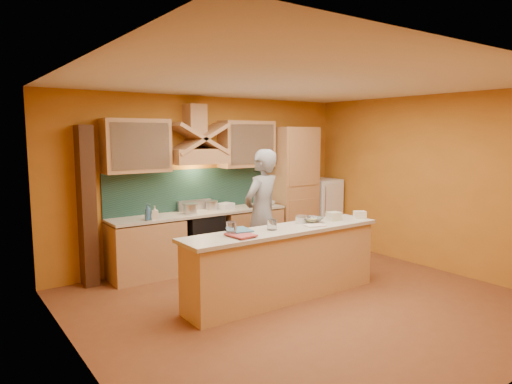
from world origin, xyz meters
TOP-DOWN VIEW (x-y plane):
  - floor at (0.00, 0.00)m, footprint 5.50×5.00m
  - ceiling at (0.00, 0.00)m, footprint 5.50×5.00m
  - wall_back at (0.00, 2.50)m, footprint 5.50×0.02m
  - wall_front at (0.00, -2.50)m, footprint 5.50×0.02m
  - wall_left at (-2.75, 0.00)m, footprint 0.02×5.00m
  - wall_right at (2.75, 0.00)m, footprint 0.02×5.00m
  - base_cabinet_left at (-1.25, 2.20)m, footprint 1.10×0.60m
  - base_cabinet_right at (0.65, 2.20)m, footprint 1.10×0.60m
  - counter_top at (-0.30, 2.20)m, footprint 3.00×0.62m
  - stove at (-0.30, 2.20)m, footprint 0.60×0.58m
  - backsplash at (-0.30, 2.48)m, footprint 3.00×0.03m
  - range_hood at (-0.30, 2.25)m, footprint 0.92×0.50m
  - hood_chimney at (-0.30, 2.35)m, footprint 0.30×0.30m
  - upper_cabinet_left at (-1.30, 2.33)m, footprint 1.00×0.35m
  - upper_cabinet_right at (0.70, 2.33)m, footprint 1.00×0.35m
  - pantry_column at (1.65, 2.20)m, footprint 0.80×0.60m
  - fridge at (2.40, 2.20)m, footprint 0.58×0.60m
  - trim_column_left at (-2.05, 2.35)m, footprint 0.20×0.30m
  - island_body at (-0.10, 0.30)m, footprint 2.80×0.55m
  - island_top at (-0.10, 0.30)m, footprint 2.90×0.62m
  - person at (0.20, 1.21)m, footprint 0.82×0.67m
  - pot_large at (-0.51, 2.15)m, footprint 0.28×0.28m
  - pot_small at (-0.05, 2.28)m, footprint 0.23×0.23m
  - soap_bottle_a at (-1.18, 1.97)m, footprint 0.12×0.12m
  - soap_bottle_b at (-1.28, 2.01)m, footprint 0.13×0.13m
  - bowl_back at (1.05, 2.14)m, footprint 0.27×0.27m
  - dish_rack at (0.19, 2.23)m, footprint 0.31×0.27m
  - book_lower at (-0.96, 0.21)m, footprint 0.29×0.37m
  - book_upper at (-0.85, 0.42)m, footprint 0.29×0.37m
  - jar_large at (-0.90, 0.33)m, footprint 0.15×0.15m
  - jar_small at (-0.28, 0.32)m, footprint 0.13×0.13m
  - kitchen_scale at (0.31, 0.43)m, footprint 0.12×0.12m
  - mixing_bowl at (0.47, 0.38)m, footprint 0.36×0.36m
  - cloth at (0.34, 0.18)m, footprint 0.30×0.26m
  - grocery_bag_a at (0.84, 0.32)m, footprint 0.20×0.16m
  - grocery_bag_b at (1.28, 0.23)m, footprint 0.21×0.20m

SIDE VIEW (x-z plane):
  - floor at x=0.00m, z-range -0.01..0.01m
  - base_cabinet_left at x=-1.25m, z-range 0.00..0.86m
  - base_cabinet_right at x=0.65m, z-range 0.00..0.86m
  - island_body at x=-0.10m, z-range 0.00..0.88m
  - stove at x=-0.30m, z-range 0.00..0.90m
  - fridge at x=2.40m, z-range 0.00..1.30m
  - counter_top at x=-0.30m, z-range 0.88..0.92m
  - island_top at x=-0.10m, z-range 0.90..0.95m
  - cloth at x=0.34m, z-range 0.94..0.96m
  - bowl_back at x=1.05m, z-range 0.92..0.99m
  - book_lower at x=-0.96m, z-range 0.94..0.98m
  - dish_rack at x=0.19m, z-range 0.92..1.01m
  - pot_small at x=-0.05m, z-range 0.90..1.05m
  - person at x=0.20m, z-range 0.00..1.95m
  - book_upper at x=-0.85m, z-range 0.97..0.99m
  - mixing_bowl at x=0.47m, z-range 0.95..1.02m
  - pot_large at x=-0.51m, z-range 0.90..1.07m
  - kitchen_scale at x=0.31m, z-range 0.95..1.04m
  - grocery_bag_b at x=1.28m, z-range 0.95..1.05m
  - grocery_bag_a at x=0.84m, z-range 0.94..1.07m
  - jar_small at x=-0.28m, z-range 0.95..1.08m
  - soap_bottle_a at x=-1.18m, z-range 0.92..1.13m
  - jar_large at x=-0.90m, z-range 0.95..1.12m
  - soap_bottle_b at x=-1.28m, z-range 0.92..1.17m
  - pantry_column at x=1.65m, z-range 0.00..2.30m
  - trim_column_left at x=-2.05m, z-range 0.00..2.30m
  - backsplash at x=-0.30m, z-range 0.90..1.60m
  - wall_back at x=0.00m, z-range 0.00..2.80m
  - wall_front at x=0.00m, z-range 0.00..2.80m
  - wall_left at x=-2.75m, z-range 0.00..2.80m
  - wall_right at x=2.75m, z-range 0.00..2.80m
  - range_hood at x=-0.30m, z-range 1.70..1.94m
  - upper_cabinet_left at x=-1.30m, z-range 1.60..2.40m
  - upper_cabinet_right at x=0.70m, z-range 1.60..2.40m
  - hood_chimney at x=-0.30m, z-range 2.15..2.65m
  - ceiling at x=0.00m, z-range 2.79..2.80m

